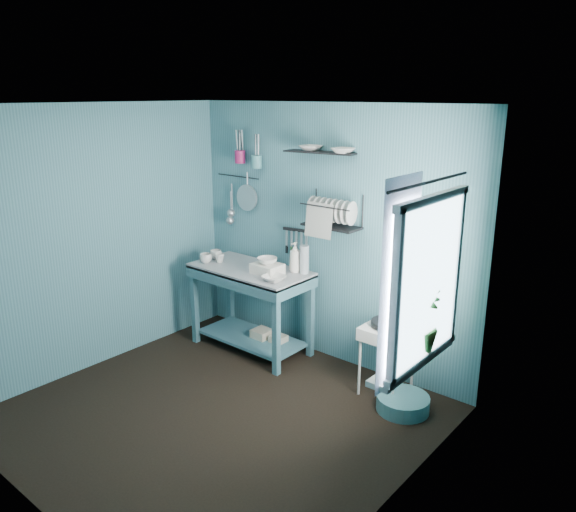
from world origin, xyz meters
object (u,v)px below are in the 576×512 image
Objects in this scene: storage_tin_large at (262,339)px; floor_basin at (403,403)px; wash_tub at (267,269)px; utensil_cup_teal at (256,162)px; dish_rack at (332,210)px; potted_plant at (417,321)px; hotplate_stand at (386,360)px; soap_bottle at (295,257)px; mug_mid at (220,258)px; water_bottle at (304,260)px; colander at (247,198)px; utensil_cup_magenta at (240,157)px; storage_tin_small at (278,345)px; mug_left at (206,258)px; mug_right at (216,255)px; frying_pan at (388,323)px; work_counter at (251,309)px.

storage_tin_large is 0.49× the size of floor_basin.
wash_tub is 1.12m from utensil_cup_teal.
dish_rack is 1.09× the size of potted_plant.
dish_rack is (-0.74, 0.16, 1.22)m from hotplate_stand.
potted_plant reaches higher than soap_bottle.
dish_rack reaches higher than storage_tin_large.
potted_plant is 2.36m from storage_tin_large.
hotplate_stand is (1.92, 0.16, -0.61)m from mug_mid.
water_bottle is 1.02m from storage_tin_large.
dish_rack is 1.96× the size of colander.
utensil_cup_magenta is 0.65× the size of storage_tin_small.
mug_mid reaches higher than floor_basin.
mug_left is at bearing -103.84° from colander.
mug_right is 1.16m from storage_tin_small.
mug_left is 1.12m from utensil_cup_magenta.
colander is (-1.16, 0.08, -0.03)m from dish_rack.
water_bottle is (0.90, 0.28, 0.09)m from mug_mid.
water_bottle is 1.31m from utensil_cup_magenta.
mug_left is 2.45m from floor_basin.
storage_tin_small is 0.45× the size of floor_basin.
utensil_cup_teal is 1.88m from storage_tin_small.
potted_plant reaches higher than mug_right.
soap_bottle is 1.90m from potted_plant.
colander reaches higher than storage_tin_small.
colander is (-1.90, 0.24, 0.83)m from frying_pan.
storage_tin_small is (0.30, 0.08, -0.34)m from work_counter.
frying_pan is at bearing -7.32° from colander.
hotplate_stand is (1.12, -0.10, -0.71)m from soap_bottle.
floor_basin is at bearing -39.65° from hotplate_stand.
wash_tub is 2.15× the size of utensil_cup_teal.
utensil_cup_teal is at bearing 137.06° from storage_tin_large.
colander is at bearing 134.70° from work_counter.
utensil_cup_teal is 2.73m from floor_basin.
soap_bottle is 0.59× the size of potted_plant.
frying_pan is at bearing 4.72° from mug_mid.
storage_tin_small is (0.66, -0.26, -1.41)m from colander.
storage_tin_large is (-0.32, -0.15, -0.92)m from soap_bottle.
utensil_cup_teal is (0.23, 0.00, -0.03)m from utensil_cup_magenta.
utensil_cup_magenta reaches higher than wash_tub.
utensil_cup_magenta is at bearing -176.83° from dish_rack.
colander is (-0.36, 0.34, 1.07)m from work_counter.
colander reaches higher than mug_mid.
mug_left is 0.95× the size of utensil_cup_teal.
mug_right is at bearing 173.37° from hotplate_stand.
storage_tin_small is at bearing 159.86° from potted_plant.
utensil_cup_magenta is at bearing 74.83° from mug_right.
colander is at bearing 172.68° from frying_pan.
hotplate_stand is 2.55m from utensil_cup_magenta.
utensil_cup_teal reaches higher than mug_right.
potted_plant is at bearing -12.71° from mug_right.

